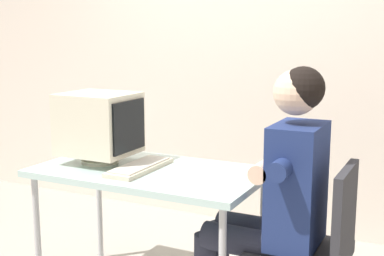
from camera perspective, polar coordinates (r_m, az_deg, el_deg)
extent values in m
cube|color=beige|center=(3.94, 9.78, 10.45)|extent=(8.00, 0.10, 3.00)
cylinder|color=#B7B7BC|center=(3.10, -16.56, -11.38)|extent=(0.04, 0.04, 0.71)
cylinder|color=#B7B7BC|center=(3.51, -10.11, -8.51)|extent=(0.04, 0.04, 0.71)
cylinder|color=#B7B7BC|center=(3.02, 7.73, -11.66)|extent=(0.04, 0.04, 0.71)
cube|color=silver|center=(2.87, -4.70, -4.84)|extent=(1.25, 0.70, 0.04)
cylinder|color=beige|center=(3.05, -10.01, -3.55)|extent=(0.21, 0.21, 0.02)
cylinder|color=beige|center=(3.04, -10.03, -3.03)|extent=(0.06, 0.06, 0.04)
cube|color=beige|center=(3.00, -10.14, 0.51)|extent=(0.40, 0.35, 0.35)
cube|color=black|center=(2.89, -6.89, 0.21)|extent=(0.01, 0.30, 0.28)
cube|color=beige|center=(2.86, -5.74, -4.34)|extent=(0.17, 0.47, 0.02)
cube|color=beige|center=(2.85, -5.75, -4.03)|extent=(0.14, 0.42, 0.01)
cube|color=#2D2D33|center=(2.62, 11.60, -13.37)|extent=(0.45, 0.45, 0.06)
cube|color=#2D2D33|center=(2.50, 16.40, -8.91)|extent=(0.04, 0.40, 0.42)
cube|color=navy|center=(2.51, 11.44, -6.15)|extent=(0.22, 0.35, 0.58)
sphere|color=beige|center=(2.43, 11.35, 3.85)|extent=(0.21, 0.21, 0.21)
sphere|color=black|center=(2.42, 12.05, 4.27)|extent=(0.20, 0.20, 0.20)
cylinder|color=#262838|center=(2.59, 5.90, -12.33)|extent=(0.44, 0.14, 0.14)
cylinder|color=#262838|center=(2.74, 7.25, -11.00)|extent=(0.44, 0.14, 0.14)
cylinder|color=navy|center=(2.29, 9.70, -4.49)|extent=(0.09, 0.14, 0.09)
cylinder|color=navy|center=(2.68, 12.28, -2.42)|extent=(0.09, 0.14, 0.09)
cylinder|color=beige|center=(2.53, 8.43, -4.22)|extent=(0.09, 0.35, 0.09)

